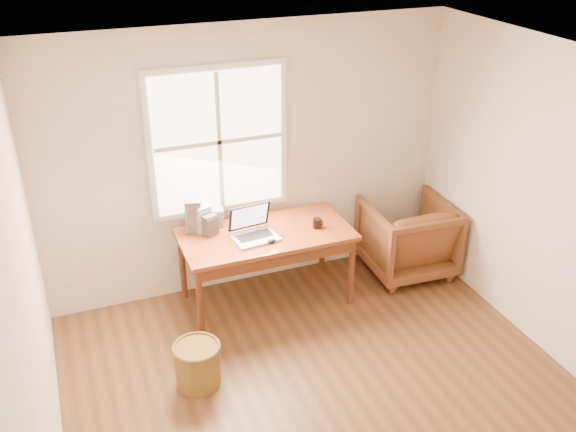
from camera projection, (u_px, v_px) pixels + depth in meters
name	position (u px, v px, depth m)	size (l,w,h in m)	color
room_shell	(342.00, 267.00, 4.34)	(4.04, 4.54, 2.64)	brown
desk	(266.00, 234.00, 5.98)	(1.60, 0.80, 0.04)	brown
armchair	(407.00, 237.00, 6.63)	(0.84, 0.86, 0.78)	brown
wicker_stool	(198.00, 365.00, 5.17)	(0.36, 0.36, 0.36)	brown
laptop	(255.00, 224.00, 5.78)	(0.42, 0.44, 0.32)	silver
mouse	(271.00, 241.00, 5.79)	(0.10, 0.06, 0.03)	black
coffee_mug	(317.00, 223.00, 6.04)	(0.08, 0.08, 0.09)	black
cd_stack_a	(202.00, 219.00, 5.93)	(0.13, 0.12, 0.26)	silver
cd_stack_b	(209.00, 224.00, 5.90)	(0.13, 0.11, 0.20)	#232327
cd_stack_c	(193.00, 215.00, 5.92)	(0.14, 0.13, 0.32)	#9C9CA9
cd_stack_d	(216.00, 217.00, 6.06)	(0.13, 0.12, 0.17)	#ABAFB7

